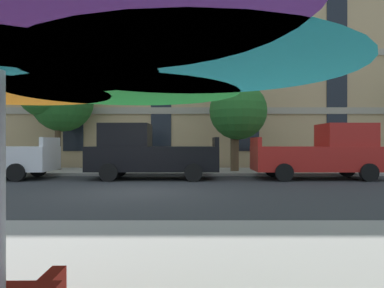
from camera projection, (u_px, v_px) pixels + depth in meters
ground_plane at (135, 192)px, 10.63m from camera, size 120.00×120.00×0.00m
sidewalk_far at (158, 171)px, 17.43m from camera, size 56.00×3.60×0.12m
apartment_building at (169, 28)px, 25.59m from camera, size 43.17×12.08×19.20m
pickup_black at (148, 153)px, 14.33m from camera, size 5.10×2.12×2.20m
pickup_red at (324, 153)px, 14.32m from camera, size 5.10×2.12×2.20m
street_tree_left at (58, 96)px, 17.92m from camera, size 3.61×3.60×5.69m
street_tree_middle at (237, 106)px, 16.99m from camera, size 2.69×3.06×4.80m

